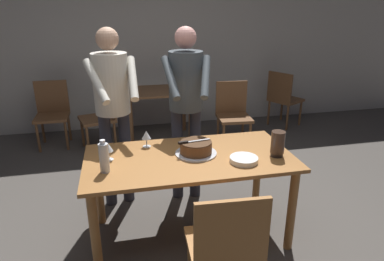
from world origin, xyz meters
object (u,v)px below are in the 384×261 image
(person_standing_beside, at_px, (112,100))
(background_chair_3, at_px, (52,111))
(wine_glass_near, at_px, (146,135))
(wine_glass_far, at_px, (108,148))
(plate_stack, at_px, (244,160))
(hurricane_lamp, at_px, (278,144))
(cake_on_platter, at_px, (196,148))
(background_chair_2, at_px, (102,114))
(main_dining_table, at_px, (190,168))
(person_cutting_cake, at_px, (186,97))
(background_table, at_px, (158,101))
(water_bottle, at_px, (104,157))
(cake_knife, at_px, (188,142))
(background_chair_1, at_px, (233,112))
(background_chair_0, at_px, (283,97))
(chair_near_side, at_px, (225,246))

(person_standing_beside, distance_m, background_chair_3, 2.05)
(wine_glass_near, xyz_separation_m, wine_glass_far, (-0.31, -0.20, 0.00))
(plate_stack, xyz_separation_m, hurricane_lamp, (0.30, 0.05, 0.09))
(wine_glass_near, bearing_deg, background_chair_3, 117.61)
(cake_on_platter, bearing_deg, background_chair_2, 111.20)
(main_dining_table, xyz_separation_m, wine_glass_far, (-0.63, 0.07, 0.21))
(plate_stack, distance_m, person_cutting_cake, 0.93)
(wine_glass_near, distance_m, wine_glass_far, 0.37)
(background_table, bearing_deg, background_chair_3, 176.26)
(background_chair_2, relative_size, background_chair_3, 1.00)
(wine_glass_far, height_order, water_bottle, water_bottle)
(cake_on_platter, height_order, background_chair_3, background_chair_3)
(background_table, bearing_deg, main_dining_table, -90.85)
(cake_knife, distance_m, background_chair_2, 2.29)
(cake_knife, xyz_separation_m, wine_glass_near, (-0.31, 0.25, -0.01))
(water_bottle, bearing_deg, cake_knife, 13.43)
(person_cutting_cake, relative_size, background_chair_1, 1.91)
(water_bottle, height_order, background_chair_2, water_bottle)
(background_chair_3, bearing_deg, main_dining_table, -59.28)
(background_chair_0, bearing_deg, wine_glass_near, -137.52)
(plate_stack, bearing_deg, main_dining_table, 153.87)
(cake_on_platter, height_order, cake_knife, cake_knife)
(person_cutting_cake, relative_size, background_table, 1.72)
(plate_stack, distance_m, background_chair_1, 2.16)
(hurricane_lamp, xyz_separation_m, person_cutting_cake, (-0.59, 0.78, 0.22))
(hurricane_lamp, height_order, background_table, hurricane_lamp)
(background_chair_0, relative_size, background_chair_3, 1.00)
(wine_glass_far, bearing_deg, background_chair_3, 109.03)
(wine_glass_near, height_order, person_standing_beside, person_standing_beside)
(person_cutting_cake, height_order, chair_near_side, person_cutting_cake)
(chair_near_side, bearing_deg, background_table, 90.39)
(wine_glass_near, distance_m, background_chair_3, 2.46)
(cake_knife, distance_m, background_chair_0, 3.23)
(main_dining_table, relative_size, background_chair_1, 1.85)
(plate_stack, distance_m, hurricane_lamp, 0.31)
(hurricane_lamp, distance_m, chair_near_side, 0.98)
(background_chair_3, bearing_deg, person_standing_beside, -63.90)
(cake_knife, height_order, person_cutting_cake, person_cutting_cake)
(chair_near_side, relative_size, background_chair_1, 1.00)
(person_cutting_cake, bearing_deg, chair_near_side, -91.85)
(person_standing_beside, height_order, background_chair_3, person_standing_beside)
(main_dining_table, height_order, chair_near_side, chair_near_side)
(main_dining_table, relative_size, background_chair_2, 1.85)
(main_dining_table, distance_m, background_chair_3, 2.84)
(person_cutting_cake, distance_m, background_chair_2, 1.84)
(cake_knife, bearing_deg, plate_stack, -28.43)
(cake_on_platter, distance_m, hurricane_lamp, 0.65)
(water_bottle, bearing_deg, chair_near_side, -43.26)
(cake_on_platter, relative_size, wine_glass_near, 2.36)
(water_bottle, height_order, background_table, water_bottle)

